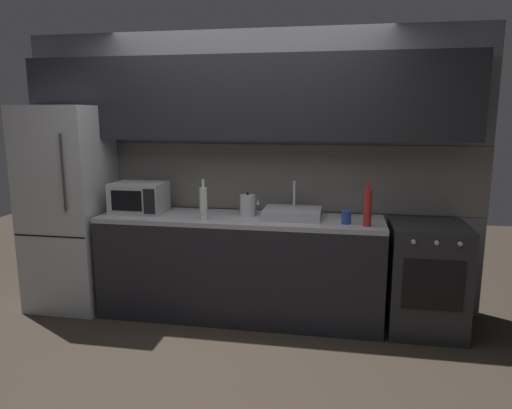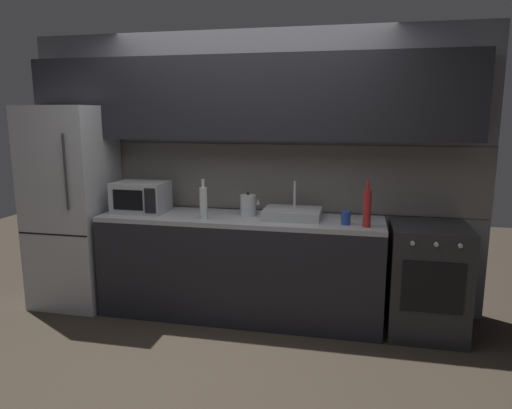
# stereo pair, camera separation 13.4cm
# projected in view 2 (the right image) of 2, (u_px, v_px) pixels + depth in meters

# --- Properties ---
(ground_plane) EXTENTS (10.00, 10.00, 0.00)m
(ground_plane) POSITION_uv_depth(u_px,v_px,m) (209.00, 366.00, 3.35)
(ground_plane) COLOR #2D261E
(back_wall) EXTENTS (4.18, 0.44, 2.50)m
(back_wall) POSITION_uv_depth(u_px,v_px,m) (247.00, 139.00, 4.21)
(back_wall) COLOR slate
(back_wall) RESTS_ON ground
(counter_run) EXTENTS (2.44, 0.60, 0.90)m
(counter_run) POSITION_uv_depth(u_px,v_px,m) (240.00, 267.00, 4.13)
(counter_run) COLOR black
(counter_run) RESTS_ON ground
(refrigerator) EXTENTS (0.68, 0.69, 1.84)m
(refrigerator) POSITION_uv_depth(u_px,v_px,m) (73.00, 207.00, 4.38)
(refrigerator) COLOR #ADAFB5
(refrigerator) RESTS_ON ground
(oven_range) EXTENTS (0.60, 0.62, 0.90)m
(oven_range) POSITION_uv_depth(u_px,v_px,m) (427.00, 280.00, 3.80)
(oven_range) COLOR #232326
(oven_range) RESTS_ON ground
(microwave) EXTENTS (0.46, 0.35, 0.27)m
(microwave) POSITION_uv_depth(u_px,v_px,m) (141.00, 197.00, 4.23)
(microwave) COLOR #A8AAAF
(microwave) RESTS_ON counter_run
(sink_basin) EXTENTS (0.48, 0.38, 0.30)m
(sink_basin) POSITION_uv_depth(u_px,v_px,m) (292.00, 213.00, 3.97)
(sink_basin) COLOR #ADAFB5
(sink_basin) RESTS_ON counter_run
(kettle) EXTENTS (0.17, 0.14, 0.21)m
(kettle) POSITION_uv_depth(u_px,v_px,m) (248.00, 205.00, 4.07)
(kettle) COLOR #B7BABF
(kettle) RESTS_ON counter_run
(wine_bottle_red) EXTENTS (0.06, 0.06, 0.36)m
(wine_bottle_red) POSITION_uv_depth(u_px,v_px,m) (367.00, 208.00, 3.65)
(wine_bottle_red) COLOR #A82323
(wine_bottle_red) RESTS_ON counter_run
(wine_bottle_clear) EXTENTS (0.06, 0.06, 0.34)m
(wine_bottle_clear) POSITION_uv_depth(u_px,v_px,m) (203.00, 202.00, 3.93)
(wine_bottle_clear) COLOR silver
(wine_bottle_clear) RESTS_ON counter_run
(mug_blue) EXTENTS (0.08, 0.08, 0.11)m
(mug_blue) POSITION_uv_depth(u_px,v_px,m) (346.00, 218.00, 3.74)
(mug_blue) COLOR #234299
(mug_blue) RESTS_ON counter_run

